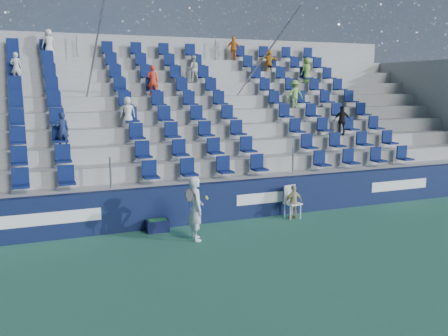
# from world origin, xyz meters

# --- Properties ---
(ground) EXTENTS (70.00, 70.00, 0.00)m
(ground) POSITION_xyz_m (0.00, 0.00, 0.00)
(ground) COLOR #2C674E
(ground) RESTS_ON ground
(sponsor_wall) EXTENTS (24.00, 0.32, 1.20)m
(sponsor_wall) POSITION_xyz_m (0.00, 3.15, 0.60)
(sponsor_wall) COLOR #10193C
(sponsor_wall) RESTS_ON ground
(grandstand) EXTENTS (24.00, 8.17, 6.63)m
(grandstand) POSITION_xyz_m (-0.00, 8.24, 2.13)
(grandstand) COLOR #A3A39E
(grandstand) RESTS_ON ground
(tennis_player) EXTENTS (0.69, 0.68, 1.74)m
(tennis_player) POSITION_xyz_m (-1.10, 1.61, 0.87)
(tennis_player) COLOR silver
(tennis_player) RESTS_ON ground
(line_judge_chair) EXTENTS (0.52, 0.54, 1.02)m
(line_judge_chair) POSITION_xyz_m (2.42, 2.66, 0.58)
(line_judge_chair) COLOR white
(line_judge_chair) RESTS_ON ground
(line_judge) EXTENTS (0.65, 0.32, 1.07)m
(line_judge) POSITION_xyz_m (2.42, 2.50, 0.53)
(line_judge) COLOR tan
(line_judge) RESTS_ON ground
(ball_bin) EXTENTS (0.64, 0.44, 0.35)m
(ball_bin) POSITION_xyz_m (-1.87, 2.75, 0.19)
(ball_bin) COLOR #0E1335
(ball_bin) RESTS_ON ground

